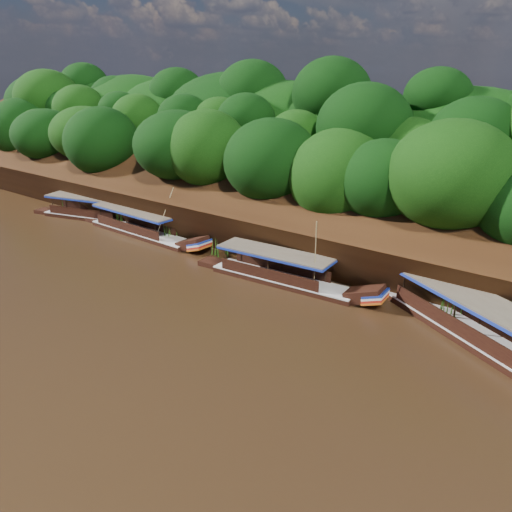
{
  "coord_description": "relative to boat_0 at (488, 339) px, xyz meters",
  "views": [
    {
      "loc": [
        19.63,
        -19.58,
        14.31
      ],
      "look_at": [
        -0.94,
        7.0,
        1.72
      ],
      "focal_mm": 35.0,
      "sensor_mm": 36.0,
      "label": 1
    }
  ],
  "objects": [
    {
      "name": "ground",
      "position": [
        -15.08,
        -6.92,
        -0.58
      ],
      "size": [
        160.0,
        160.0,
        0.0
      ],
      "primitive_type": "plane",
      "color": "black",
      "rests_on": "ground"
    },
    {
      "name": "boat_2",
      "position": [
        -29.84,
        1.55,
        -0.06
      ],
      "size": [
        14.52,
        2.57,
        5.42
      ],
      "rotation": [
        0.0,
        0.0,
        -0.02
      ],
      "color": "black",
      "rests_on": "ground"
    },
    {
      "name": "boat_3",
      "position": [
        -37.99,
        2.26,
        -0.06
      ],
      "size": [
        12.83,
        5.27,
        2.72
      ],
      "rotation": [
        0.0,
        0.0,
        0.28
      ],
      "color": "black",
      "rests_on": "ground"
    },
    {
      "name": "boat_0",
      "position": [
        0.0,
        0.0,
        0.0
      ],
      "size": [
        14.72,
        9.43,
        5.69
      ],
      "rotation": [
        0.0,
        0.0,
        -0.51
      ],
      "color": "black",
      "rests_on": "ground"
    },
    {
      "name": "riverbank",
      "position": [
        -15.09,
        15.81,
        1.31
      ],
      "size": [
        120.0,
        30.06,
        19.4
      ],
      "color": "black",
      "rests_on": "ground"
    },
    {
      "name": "boat_1",
      "position": [
        -13.28,
        0.57,
        -0.07
      ],
      "size": [
        13.09,
        3.01,
        5.76
      ],
      "rotation": [
        0.0,
        0.0,
        0.08
      ],
      "color": "black",
      "rests_on": "ground"
    },
    {
      "name": "reeds",
      "position": [
        -17.68,
        2.55,
        0.29
      ],
      "size": [
        48.79,
        2.71,
        2.3
      ],
      "color": "#33691A",
      "rests_on": "ground"
    }
  ]
}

